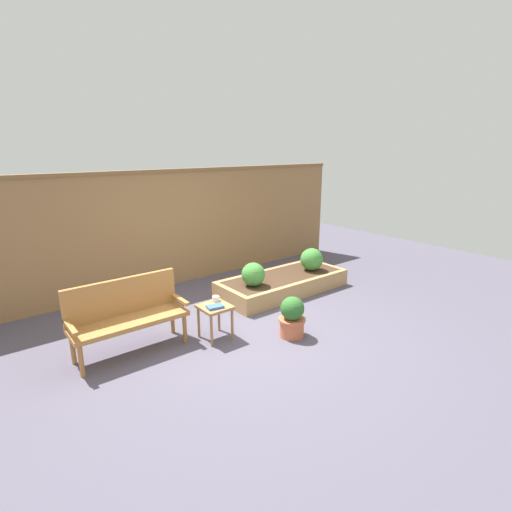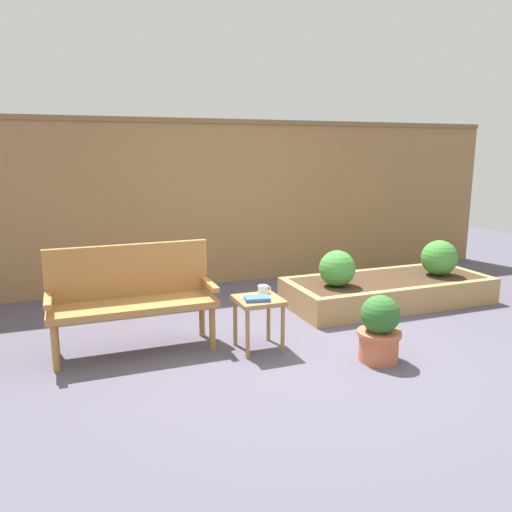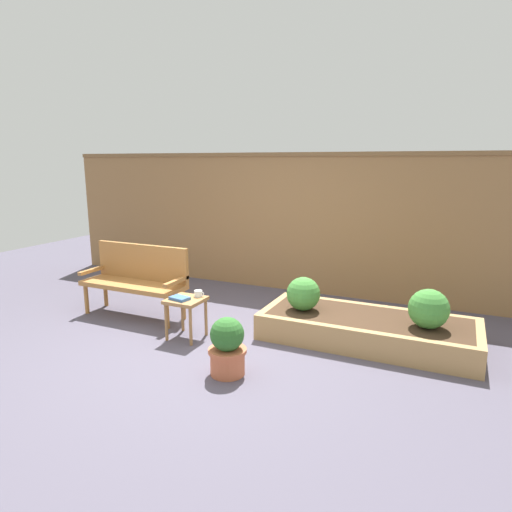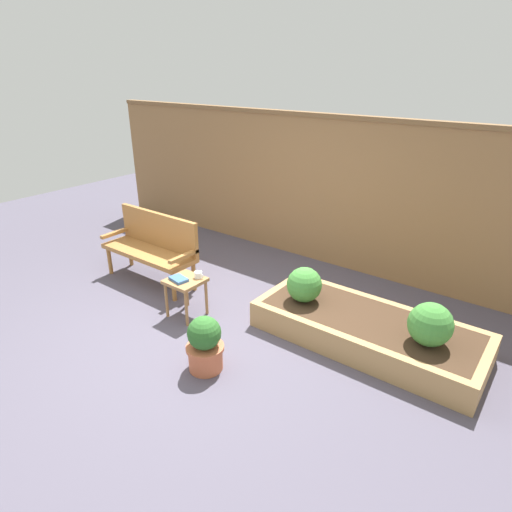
% 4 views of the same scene
% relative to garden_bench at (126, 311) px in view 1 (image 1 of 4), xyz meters
% --- Properties ---
extents(ground_plane, '(14.00, 14.00, 0.00)m').
position_rel_garden_bench_xyz_m(ground_plane, '(1.45, -0.62, -0.54)').
color(ground_plane, '#514C5B').
extents(fence_back, '(8.40, 0.14, 2.16)m').
position_rel_garden_bench_xyz_m(fence_back, '(1.45, 1.98, 0.55)').
color(fence_back, olive).
rests_on(fence_back, ground_plane).
extents(garden_bench, '(1.44, 0.48, 0.94)m').
position_rel_garden_bench_xyz_m(garden_bench, '(0.00, 0.00, 0.00)').
color(garden_bench, '#A87038').
rests_on(garden_bench, ground_plane).
extents(side_table, '(0.40, 0.40, 0.48)m').
position_rel_garden_bench_xyz_m(side_table, '(1.05, -0.43, -0.15)').
color(side_table, '#9E7042').
rests_on(side_table, ground_plane).
extents(cup_on_table, '(0.12, 0.09, 0.08)m').
position_rel_garden_bench_xyz_m(cup_on_table, '(1.14, -0.30, -0.03)').
color(cup_on_table, white).
rests_on(cup_on_table, side_table).
extents(book_on_table, '(0.24, 0.18, 0.03)m').
position_rel_garden_bench_xyz_m(book_on_table, '(1.01, -0.49, -0.05)').
color(book_on_table, '#38609E').
rests_on(book_on_table, side_table).
extents(potted_boxwood, '(0.37, 0.37, 0.58)m').
position_rel_garden_bench_xyz_m(potted_boxwood, '(1.91, -1.03, -0.26)').
color(potted_boxwood, '#C66642').
rests_on(potted_boxwood, ground_plane).
extents(raised_planter_bed, '(2.40, 1.00, 0.30)m').
position_rel_garden_bench_xyz_m(raised_planter_bed, '(2.98, 0.34, -0.39)').
color(raised_planter_bed, '#AD8451').
rests_on(raised_planter_bed, ground_plane).
extents(shrub_near_bench, '(0.40, 0.40, 0.40)m').
position_rel_garden_bench_xyz_m(shrub_near_bench, '(2.24, 0.26, -0.05)').
color(shrub_near_bench, brown).
rests_on(shrub_near_bench, raised_planter_bed).
extents(shrub_far_corner, '(0.42, 0.42, 0.42)m').
position_rel_garden_bench_xyz_m(shrub_far_corner, '(3.62, 0.26, -0.03)').
color(shrub_far_corner, brown).
rests_on(shrub_far_corner, raised_planter_bed).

